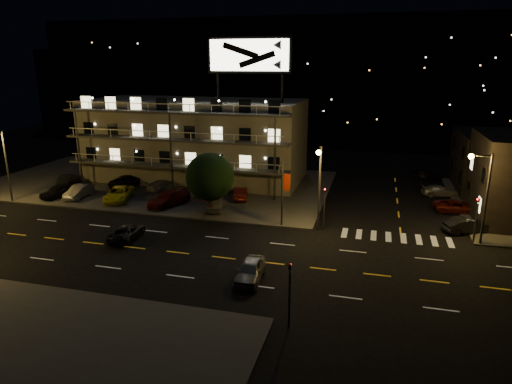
% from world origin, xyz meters
% --- Properties ---
extents(ground, '(140.00, 140.00, 0.00)m').
position_xyz_m(ground, '(0.00, 0.00, 0.00)').
color(ground, black).
rests_on(ground, ground).
extents(curb_nw, '(44.00, 24.00, 0.15)m').
position_xyz_m(curb_nw, '(-14.00, 20.00, 0.07)').
color(curb_nw, '#3D3D3A').
rests_on(curb_nw, ground).
extents(motel, '(28.00, 13.80, 18.10)m').
position_xyz_m(motel, '(-9.94, 23.88, 5.34)').
color(motel, gray).
rests_on(motel, ground).
extents(hill_backdrop, '(120.00, 25.00, 24.00)m').
position_xyz_m(hill_backdrop, '(-5.94, 68.78, 11.55)').
color(hill_backdrop, black).
rests_on(hill_backdrop, ground).
extents(streetlight_nw, '(0.44, 1.92, 8.00)m').
position_xyz_m(streetlight_nw, '(-26.00, 7.94, 4.96)').
color(streetlight_nw, '#2D2D30').
rests_on(streetlight_nw, ground).
extents(streetlight_nc, '(0.44, 1.92, 8.00)m').
position_xyz_m(streetlight_nc, '(8.50, 7.94, 4.96)').
color(streetlight_nc, '#2D2D30').
rests_on(streetlight_nc, ground).
extents(streetlight_ne, '(1.92, 0.44, 8.00)m').
position_xyz_m(streetlight_ne, '(22.14, 8.30, 4.96)').
color(streetlight_ne, '#2D2D30').
rests_on(streetlight_ne, ground).
extents(signal_nw, '(0.20, 0.27, 4.60)m').
position_xyz_m(signal_nw, '(9.00, 8.50, 2.57)').
color(signal_nw, '#2D2D30').
rests_on(signal_nw, ground).
extents(signal_sw, '(0.20, 0.27, 4.60)m').
position_xyz_m(signal_sw, '(9.00, -8.50, 2.57)').
color(signal_sw, '#2D2D30').
rests_on(signal_sw, ground).
extents(signal_ne, '(0.27, 0.20, 4.60)m').
position_xyz_m(signal_ne, '(22.00, 8.50, 2.57)').
color(signal_ne, '#2D2D30').
rests_on(signal_ne, ground).
extents(banner_north, '(0.83, 0.16, 6.40)m').
position_xyz_m(banner_north, '(5.09, 8.40, 3.43)').
color(banner_north, '#2D2D30').
rests_on(banner_north, ground).
extents(stop_sign, '(0.91, 0.11, 2.61)m').
position_xyz_m(stop_sign, '(-3.00, 8.57, 1.71)').
color(stop_sign, '#2D2D30').
rests_on(stop_sign, ground).
extents(tree, '(5.08, 4.89, 6.39)m').
position_xyz_m(tree, '(-2.73, 9.67, 3.95)').
color(tree, black).
rests_on(tree, curb_nw).
extents(lot_car_0, '(3.03, 4.61, 1.46)m').
position_xyz_m(lot_car_0, '(-21.87, 10.95, 0.88)').
color(lot_car_0, black).
rests_on(lot_car_0, curb_nw).
extents(lot_car_1, '(1.83, 4.50, 1.45)m').
position_xyz_m(lot_car_1, '(-19.48, 11.38, 0.88)').
color(lot_car_1, gray).
rests_on(lot_car_1, curb_nw).
extents(lot_car_2, '(3.90, 5.87, 1.50)m').
position_xyz_m(lot_car_2, '(-14.44, 11.64, 0.90)').
color(lot_car_2, gold).
rests_on(lot_car_2, curb_nw).
extents(lot_car_3, '(3.98, 5.70, 1.53)m').
position_xyz_m(lot_car_3, '(-8.20, 11.39, 0.92)').
color(lot_car_3, '#57130C').
rests_on(lot_car_3, curb_nw).
extents(lot_car_4, '(2.53, 4.38, 1.40)m').
position_xyz_m(lot_car_4, '(-2.68, 11.20, 0.85)').
color(lot_car_4, gray).
rests_on(lot_car_4, curb_nw).
extents(lot_car_5, '(2.66, 4.77, 1.49)m').
position_xyz_m(lot_car_5, '(-23.92, 15.74, 0.89)').
color(lot_car_5, black).
rests_on(lot_car_5, curb_nw).
extents(lot_car_6, '(3.10, 5.54, 1.46)m').
position_xyz_m(lot_car_6, '(-16.56, 17.31, 0.88)').
color(lot_car_6, black).
rests_on(lot_car_6, curb_nw).
extents(lot_car_7, '(3.43, 4.86, 1.31)m').
position_xyz_m(lot_car_7, '(-11.45, 16.88, 0.80)').
color(lot_car_7, gray).
rests_on(lot_car_7, curb_nw).
extents(lot_car_8, '(2.46, 4.59, 1.48)m').
position_xyz_m(lot_car_8, '(-5.17, 16.30, 0.89)').
color(lot_car_8, black).
rests_on(lot_car_8, curb_nw).
extents(lot_car_9, '(2.43, 4.39, 1.37)m').
position_xyz_m(lot_car_9, '(-1.31, 15.68, 0.84)').
color(lot_car_9, '#57130C').
rests_on(lot_car_9, curb_nw).
extents(side_car_0, '(4.60, 3.05, 1.43)m').
position_xyz_m(side_car_0, '(21.91, 11.09, 0.72)').
color(side_car_0, black).
rests_on(side_car_0, ground).
extents(side_car_1, '(4.90, 2.65, 1.31)m').
position_xyz_m(side_car_1, '(21.88, 17.29, 0.65)').
color(side_car_1, '#57130C').
rests_on(side_car_1, ground).
extents(side_car_2, '(4.51, 2.53, 1.23)m').
position_xyz_m(side_car_2, '(20.89, 23.45, 0.62)').
color(side_car_2, gray).
rests_on(side_car_2, ground).
extents(side_car_3, '(4.22, 2.73, 1.34)m').
position_xyz_m(side_car_3, '(20.01, 31.29, 0.67)').
color(side_car_3, black).
rests_on(side_car_3, ground).
extents(road_car_east, '(1.92, 4.39, 1.47)m').
position_xyz_m(road_car_east, '(5.12, -3.12, 0.74)').
color(road_car_east, gray).
rests_on(road_car_east, ground).
extents(road_car_west, '(2.51, 4.67, 1.24)m').
position_xyz_m(road_car_west, '(-7.63, 1.70, 0.62)').
color(road_car_west, black).
rests_on(road_car_west, ground).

